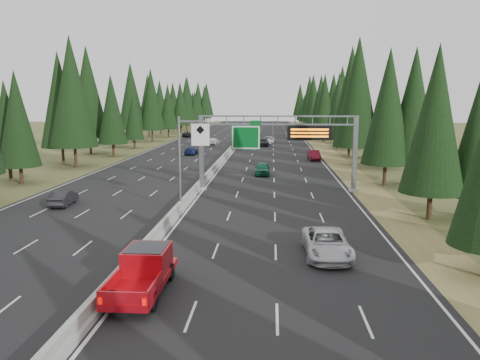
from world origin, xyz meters
name	(u,v)px	position (x,y,z in m)	size (l,w,h in m)	color
road	(233,148)	(0.00, 80.00, 0.04)	(32.00, 260.00, 0.08)	black
shoulder_right	(323,149)	(17.80, 80.00, 0.03)	(3.60, 260.00, 0.06)	olive
shoulder_left	(146,148)	(-17.80, 80.00, 0.03)	(3.60, 260.00, 0.06)	#454F25
median_barrier	(233,146)	(0.00, 80.00, 0.41)	(0.70, 260.00, 0.85)	gray
sign_gantry	(284,141)	(8.92, 34.88, 5.27)	(16.75, 0.98, 7.80)	slate
hov_sign_pole	(186,157)	(0.58, 24.97, 4.72)	(2.80, 0.50, 8.00)	slate
tree_row_right	(353,102)	(21.96, 71.67, 9.23)	(12.02, 243.14, 18.72)	black
tree_row_left	(111,100)	(-22.27, 73.15, 9.57)	(12.41, 244.26, 18.90)	black
silver_minivan	(327,243)	(11.04, 13.96, 0.87)	(2.63, 5.70, 1.58)	silver
red_pickup	(145,268)	(1.50, 8.26, 1.20)	(2.21, 6.20, 2.02)	black
car_ahead_green	(263,169)	(6.54, 45.45, 0.86)	(1.85, 4.60, 1.57)	#13553B
car_ahead_dkred	(314,155)	(14.37, 61.07, 0.86)	(1.64, 4.71, 1.55)	#5E0D1A
car_ahead_dkgrey	(264,142)	(5.96, 84.58, 0.85)	(2.15, 5.28, 1.53)	black
car_ahead_white	(269,140)	(6.95, 90.52, 0.84)	(2.53, 5.50, 1.53)	silver
car_ahead_far	(257,131)	(3.22, 124.30, 0.79)	(1.68, 4.18, 1.42)	black
car_onc_near	(64,198)	(-10.91, 26.48, 0.77)	(1.45, 4.16, 1.37)	black
car_onc_blue	(191,150)	(-6.44, 67.65, 0.78)	(1.97, 4.84, 1.40)	#15224C
car_onc_white	(213,141)	(-4.95, 87.08, 0.85)	(1.83, 4.55, 1.55)	silver
car_onc_far	(188,134)	(-14.50, 108.76, 0.82)	(2.44, 5.29, 1.47)	black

